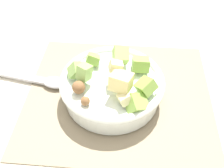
{
  "coord_description": "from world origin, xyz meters",
  "views": [
    {
      "loc": [
        0.02,
        -0.4,
        0.45
      ],
      "look_at": [
        -0.01,
        -0.01,
        0.05
      ],
      "focal_mm": 42.64,
      "sensor_mm": 36.0,
      "label": 1
    }
  ],
  "objects": [
    {
      "name": "ground_plane",
      "position": [
        0.0,
        0.0,
        0.0
      ],
      "size": [
        2.4,
        2.4,
        0.0
      ],
      "primitive_type": "plane",
      "color": "silver"
    },
    {
      "name": "placemat",
      "position": [
        0.0,
        0.0,
        0.0
      ],
      "size": [
        0.41,
        0.37,
        0.01
      ],
      "primitive_type": "cube",
      "color": "gray",
      "rests_on": "ground_plane"
    },
    {
      "name": "salad_bowl",
      "position": [
        -0.01,
        -0.01,
        0.04
      ],
      "size": [
        0.22,
        0.22,
        0.11
      ],
      "color": "white",
      "rests_on": "placemat"
    },
    {
      "name": "serving_spoon",
      "position": [
        -0.19,
        0.02,
        0.01
      ],
      "size": [
        0.21,
        0.06,
        0.01
      ],
      "color": "#B7B7BC",
      "rests_on": "placemat"
    }
  ]
}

